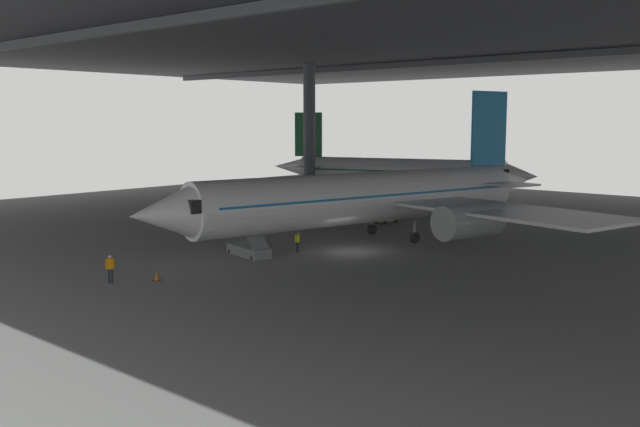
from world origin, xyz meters
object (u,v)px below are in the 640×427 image
object	(u,v)px
crew_worker_by_stairs	(297,241)
baggage_tug	(386,218)
boarding_stairs	(248,245)
airplane_main	(371,197)
airplane_distant	(394,172)
traffic_cone_orange	(156,276)
crew_worker_near_nose	(110,267)

from	to	relation	value
crew_worker_by_stairs	baggage_tug	bearing A→B (deg)	103.37
boarding_stairs	crew_worker_by_stairs	distance (m)	3.73
airplane_main	crew_worker_by_stairs	distance (m)	8.09
airplane_main	baggage_tug	distance (m)	11.22
airplane_distant	traffic_cone_orange	world-z (taller)	airplane_distant
crew_worker_near_nose	airplane_main	bearing A→B (deg)	82.44
airplane_main	traffic_cone_orange	bearing A→B (deg)	-94.04
airplane_main	crew_worker_near_nose	xyz separation A→B (m)	(-2.96, -22.33, -2.64)
airplane_main	airplane_distant	size ratio (longest dim) A/B	1.19
airplane_main	boarding_stairs	bearing A→B (deg)	-106.66
airplane_distant	traffic_cone_orange	bearing A→B (deg)	-71.83
airplane_main	crew_worker_near_nose	size ratio (longest dim) A/B	22.98
airplane_distant	baggage_tug	xyz separation A→B (m)	(11.73, -17.98, -2.81)
boarding_stairs	baggage_tug	world-z (taller)	boarding_stairs
baggage_tug	boarding_stairs	bearing A→B (deg)	-84.12
airplane_main	traffic_cone_orange	distance (m)	20.41
crew_worker_near_nose	baggage_tug	distance (m)	31.82
crew_worker_by_stairs	airplane_distant	world-z (taller)	airplane_distant
boarding_stairs	baggage_tug	xyz separation A→B (m)	(-2.07, 20.09, -0.22)
crew_worker_near_nose	crew_worker_by_stairs	world-z (taller)	crew_worker_near_nose
crew_worker_by_stairs	airplane_main	bearing A→B (deg)	80.58
crew_worker_near_nose	traffic_cone_orange	size ratio (longest dim) A/B	2.90
boarding_stairs	crew_worker_by_stairs	bearing A→B (deg)	58.45
boarding_stairs	baggage_tug	distance (m)	20.20
boarding_stairs	crew_worker_near_nose	bearing A→B (deg)	-88.85
airplane_main	traffic_cone_orange	world-z (taller)	airplane_main
crew_worker_by_stairs	baggage_tug	xyz separation A→B (m)	(-4.02, 16.91, -0.36)
crew_worker_near_nose	airplane_distant	distance (m)	51.71
crew_worker_by_stairs	airplane_distant	xyz separation A→B (m)	(-15.76, 34.89, 2.45)
crew_worker_near_nose	traffic_cone_orange	xyz separation A→B (m)	(1.54, 2.24, -0.71)
crew_worker_near_nose	crew_worker_by_stairs	size ratio (longest dim) A/B	1.11
boarding_stairs	airplane_distant	bearing A→B (deg)	109.93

